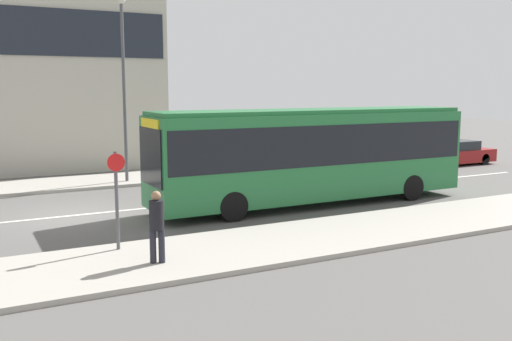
{
  "coord_description": "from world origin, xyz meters",
  "views": [
    {
      "loc": [
        -3.33,
        -19.1,
        4.17
      ],
      "look_at": [
        5.73,
        -1.81,
        1.34
      ],
      "focal_mm": 40.0,
      "sensor_mm": 36.0,
      "label": 1
    }
  ],
  "objects_px": {
    "parked_car_0": "(377,158)",
    "parked_car_1": "(456,153)",
    "pedestrian_near_stop": "(157,222)",
    "bus_stop_sign": "(117,192)",
    "city_bus": "(313,150)",
    "street_lamp": "(123,72)"
  },
  "relations": [
    {
      "from": "pedestrian_near_stop",
      "to": "bus_stop_sign",
      "type": "height_order",
      "value": "bus_stop_sign"
    },
    {
      "from": "city_bus",
      "to": "parked_car_0",
      "type": "bearing_deg",
      "value": 38.39
    },
    {
      "from": "parked_car_0",
      "to": "pedestrian_near_stop",
      "type": "height_order",
      "value": "pedestrian_near_stop"
    },
    {
      "from": "parked_car_1",
      "to": "pedestrian_near_stop",
      "type": "bearing_deg",
      "value": -153.75
    },
    {
      "from": "parked_car_0",
      "to": "street_lamp",
      "type": "relative_size",
      "value": 0.58
    },
    {
      "from": "bus_stop_sign",
      "to": "street_lamp",
      "type": "height_order",
      "value": "street_lamp"
    },
    {
      "from": "parked_car_0",
      "to": "parked_car_1",
      "type": "distance_m",
      "value": 5.4
    },
    {
      "from": "parked_car_0",
      "to": "bus_stop_sign",
      "type": "xyz_separation_m",
      "value": [
        -15.31,
        -8.54,
        0.94
      ]
    },
    {
      "from": "city_bus",
      "to": "pedestrian_near_stop",
      "type": "relative_size",
      "value": 7.04
    },
    {
      "from": "parked_car_0",
      "to": "bus_stop_sign",
      "type": "distance_m",
      "value": 17.56
    },
    {
      "from": "bus_stop_sign",
      "to": "street_lamp",
      "type": "bearing_deg",
      "value": 73.87
    },
    {
      "from": "city_bus",
      "to": "street_lamp",
      "type": "bearing_deg",
      "value": 124.44
    },
    {
      "from": "city_bus",
      "to": "bus_stop_sign",
      "type": "height_order",
      "value": "city_bus"
    },
    {
      "from": "city_bus",
      "to": "pedestrian_near_stop",
      "type": "xyz_separation_m",
      "value": [
        -7.27,
        -4.54,
        -0.87
      ]
    },
    {
      "from": "street_lamp",
      "to": "parked_car_1",
      "type": "bearing_deg",
      "value": -6.73
    },
    {
      "from": "bus_stop_sign",
      "to": "parked_car_1",
      "type": "bearing_deg",
      "value": 22.11
    },
    {
      "from": "city_bus",
      "to": "street_lamp",
      "type": "xyz_separation_m",
      "value": [
        -4.76,
        7.5,
        2.89
      ]
    },
    {
      "from": "pedestrian_near_stop",
      "to": "street_lamp",
      "type": "relative_size",
      "value": 0.22
    },
    {
      "from": "parked_car_1",
      "to": "bus_stop_sign",
      "type": "relative_size",
      "value": 1.8
    },
    {
      "from": "pedestrian_near_stop",
      "to": "city_bus",
      "type": "bearing_deg",
      "value": 54.37
    },
    {
      "from": "parked_car_0",
      "to": "parked_car_1",
      "type": "height_order",
      "value": "parked_car_0"
    },
    {
      "from": "street_lamp",
      "to": "bus_stop_sign",
      "type": "bearing_deg",
      "value": -106.13
    }
  ]
}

